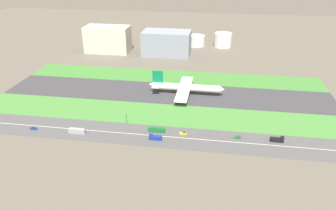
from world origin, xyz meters
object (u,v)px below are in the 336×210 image
Objects in this scene: fuel_tank_west at (196,41)px; fuel_tank_centre at (223,40)px; airliner at (185,87)px; traffic_light at (126,119)px; bus_1 at (77,131)px; car_0 at (183,133)px; car_2 at (238,137)px; bus_0 at (157,130)px; car_1 at (33,128)px; truck_0 at (155,138)px; truck_1 at (277,140)px; terminal_building at (108,39)px; hangar_building at (167,43)px.

fuel_tank_centre reaches higher than fuel_tank_west.
traffic_light is at bearing -120.07° from airliner.
bus_1 is 2.64× the size of car_0.
bus_0 reaches higher than car_2.
car_1 is at bearing -175.89° from car_2.
truck_0 reaches higher than car_0.
airliner is 161.89m from fuel_tank_centre.
fuel_tank_centre reaches higher than car_1.
truck_1 is 1.91× the size of car_2.
terminal_building is 2.36× the size of fuel_tank_west.
traffic_light reaches higher than car_0.
car_1 is at bearing -173.29° from bus_0.
truck_0 is 240.59m from fuel_tank_centre.
fuel_tank_west is (7.95, 227.00, 4.65)m from bus_0.
bus_0 is 183.82m from hangar_building.
airliner is 7.74× the size of truck_1.
hangar_building is (-102.38, 182.00, 12.06)m from truck_1.
traffic_light is 228.52m from fuel_tank_centre.
traffic_light is 0.13× the size of hangar_building.
hangar_building is at bearing 97.17° from bus_0.
airliner is at bearing 122.24° from car_2.
traffic_light is 221.24m from fuel_tank_west.
airliner reaches higher than car_1.
traffic_light is (-23.34, 7.99, 2.47)m from bus_0.
traffic_light reaches higher than bus_1.
car_2 is 0.38× the size of bus_0.
fuel_tank_west is 1.01× the size of fuel_tank_centre.
fuel_tank_centre is (41.78, 227.00, 6.82)m from bus_0.
airliner is 155.57m from terminal_building.
fuel_tank_centre is at bearing 0.00° from fuel_tank_west.
hangar_building reaches higher than car_0.
truck_1 is at bearing -44.96° from airliner.
airliner reaches higher than fuel_tank_west.
car_0 is at bearing -172.02° from bus_1.
terminal_building is (-148.36, 182.00, 14.37)m from car_2.
fuel_tank_centre is (-12.51, 227.00, 7.71)m from car_2.
bus_1 reaches higher than car_1.
bus_1 is 1.61× the size of traffic_light.
fuel_tank_west is (31.29, 219.01, 2.17)m from traffic_light.
car_2 is at bearing -175.89° from car_1.
truck_1 is at bearing -176.52° from car_1.
hangar_building reaches higher than traffic_light.
bus_1 is 53.96m from bus_0.
truck_1 is at bearing -46.36° from terminal_building.
hangar_building is (71.18, 0.00, -1.57)m from terminal_building.
truck_0 is 193.85m from hangar_building.
airliner is at bearing -129.55° from bus_1.
car_0 is 18.34m from bus_0.
airliner is 80.57m from car_2.
car_2 is at bearing -174.68° from bus_1.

